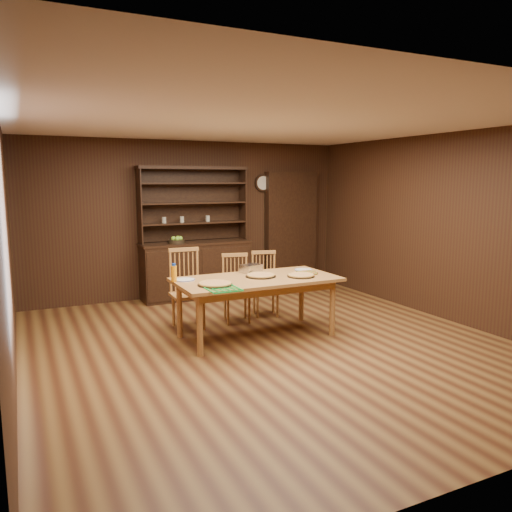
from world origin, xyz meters
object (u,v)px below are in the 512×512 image
dining_table (256,284)px  chair_center (236,286)px  chair_left (186,285)px  chair_right (265,281)px  china_hutch (196,262)px  juice_bottle (174,273)px

dining_table → chair_center: 0.80m
dining_table → chair_left: bearing=129.2°
chair_right → chair_center: bearing=-151.8°
dining_table → chair_right: size_ratio=2.15×
dining_table → chair_left: size_ratio=1.89×
dining_table → chair_right: (0.57, 0.90, -0.18)m
china_hutch → chair_left: 1.69m
china_hutch → juice_bottle: 2.37m
dining_table → chair_left: chair_left is taller
chair_right → china_hutch: bearing=125.7°
chair_right → juice_bottle: bearing=-141.7°
china_hutch → dining_table: size_ratio=1.09×
china_hutch → chair_center: (0.05, -1.58, -0.10)m
chair_left → chair_right: 1.22m
dining_table → chair_right: 1.07m
dining_table → juice_bottle: size_ratio=9.05×
dining_table → chair_center: bearing=85.8°
chair_left → juice_bottle: chair_left is taller
chair_left → chair_right: size_ratio=1.14×
dining_table → chair_center: size_ratio=2.13×
chair_left → juice_bottle: 0.73m
dining_table → chair_center: (0.06, 0.77, -0.18)m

